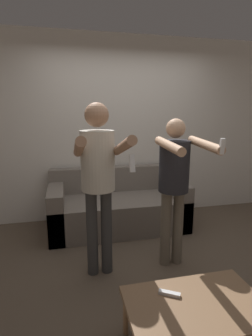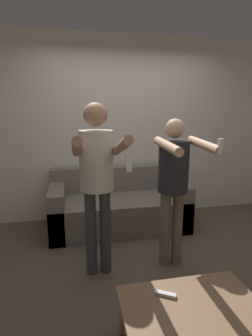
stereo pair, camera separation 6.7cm
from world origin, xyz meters
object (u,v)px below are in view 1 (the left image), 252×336
object	(u,v)px
coffee_table	(196,309)
remote_on_table	(169,294)
person_standing_left	(98,171)
person_standing_right	(175,177)
couch	(118,207)

from	to	relation	value
coffee_table	remote_on_table	world-z (taller)	remote_on_table
person_standing_left	person_standing_right	xyz separation A→B (m)	(0.77, 0.00, -0.10)
person_standing_right	couch	bearing A→B (deg)	110.05
couch	coffee_table	xyz separation A→B (m)	(0.13, -2.09, 0.06)
couch	coffee_table	world-z (taller)	couch
person_standing_right	remote_on_table	xyz separation A→B (m)	(-0.40, -0.92, -0.58)
person_standing_left	person_standing_right	distance (m)	0.78
couch	person_standing_left	size ratio (longest dim) A/B	1.10
person_standing_right	person_standing_left	bearing A→B (deg)	-179.83
couch	remote_on_table	bearing A→B (deg)	-90.53
person_standing_left	remote_on_table	bearing A→B (deg)	-68.07
person_standing_left	person_standing_right	world-z (taller)	person_standing_left
couch	coffee_table	bearing A→B (deg)	-86.56
person_standing_right	coffee_table	bearing A→B (deg)	-104.16
couch	person_standing_right	bearing A→B (deg)	-69.95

